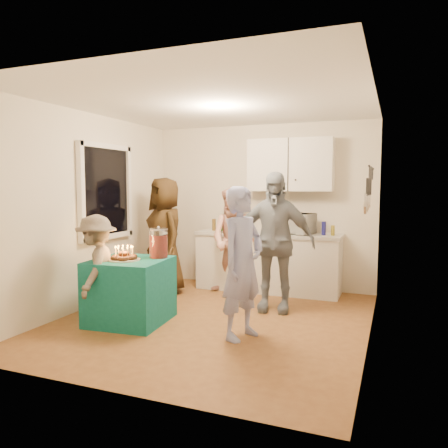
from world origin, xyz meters
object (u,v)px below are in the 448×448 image
at_px(counter, 268,263).
at_px(microwave, 294,223).
at_px(party_table, 130,291).
at_px(woman_back_right, 274,242).
at_px(woman_back_left, 165,235).
at_px(woman_back_center, 235,241).
at_px(child_near_left, 97,270).
at_px(punch_jar, 158,244).
at_px(man_birthday, 242,263).

distance_m(counter, microwave, 0.76).
xyz_separation_m(party_table, woman_back_right, (1.47, 1.11, 0.53)).
xyz_separation_m(woman_back_left, woman_back_center, (1.02, 0.31, -0.07)).
height_order(woman_back_left, child_near_left, woman_back_left).
bearing_deg(punch_jar, woman_back_right, 35.92).
xyz_separation_m(woman_back_left, woman_back_right, (1.80, -0.35, 0.03)).
distance_m(woman_back_center, child_near_left, 2.23).
bearing_deg(microwave, woman_back_right, -78.16).
relative_size(woman_back_left, child_near_left, 1.35).
relative_size(microwave, woman_back_center, 0.35).
bearing_deg(woman_back_center, man_birthday, -64.76).
distance_m(punch_jar, woman_back_left, 1.36).
height_order(party_table, woman_back_right, woman_back_right).
bearing_deg(party_table, punch_jar, 41.84).
relative_size(woman_back_left, woman_back_right, 0.97).
distance_m(microwave, woman_back_center, 0.94).
relative_size(microwave, woman_back_right, 0.31).
bearing_deg(man_birthday, microwave, 16.92).
bearing_deg(party_table, child_near_left, -145.29).
bearing_deg(party_table, counter, 62.35).
bearing_deg(woman_back_left, counter, 63.20).
xyz_separation_m(counter, woman_back_right, (0.36, -1.01, 0.48)).
bearing_deg(woman_back_right, punch_jar, -150.19).
relative_size(punch_jar, woman_back_right, 0.19).
relative_size(counter, woman_back_left, 1.25).
height_order(party_table, woman_back_center, woman_back_center).
bearing_deg(party_table, woman_back_left, 102.76).
distance_m(counter, man_birthday, 2.19).
xyz_separation_m(party_table, woman_back_left, (-0.33, 1.46, 0.50)).
bearing_deg(punch_jar, microwave, 56.30).
bearing_deg(counter, microwave, 0.00).
bearing_deg(woman_back_center, woman_back_right, -37.62).
relative_size(punch_jar, woman_back_center, 0.21).
bearing_deg(child_near_left, punch_jar, 105.85).
height_order(punch_jar, woman_back_right, woman_back_right).
bearing_deg(punch_jar, counter, 65.77).
bearing_deg(counter, party_table, -117.65).
relative_size(microwave, punch_jar, 1.66).
xyz_separation_m(counter, microwave, (0.41, 0.00, 0.64)).
height_order(punch_jar, child_near_left, child_near_left).
distance_m(punch_jar, child_near_left, 0.78).
relative_size(party_table, child_near_left, 0.65).
distance_m(microwave, party_table, 2.69).
xyz_separation_m(microwave, man_birthday, (-0.09, -2.13, -0.25)).
bearing_deg(woman_back_center, party_table, -108.51).
xyz_separation_m(counter, man_birthday, (0.32, -2.13, 0.39)).
relative_size(punch_jar, child_near_left, 0.26).
bearing_deg(woman_back_right, man_birthday, -98.06).
distance_m(microwave, man_birthday, 2.15).
distance_m(microwave, punch_jar, 2.27).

